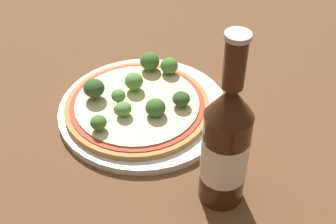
# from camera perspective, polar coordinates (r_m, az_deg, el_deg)

# --- Properties ---
(ground_plane) EXTENTS (3.00, 3.00, 0.00)m
(ground_plane) POSITION_cam_1_polar(r_m,az_deg,el_deg) (0.77, -3.23, -0.44)
(ground_plane) COLOR brown
(plate) EXTENTS (0.28, 0.28, 0.01)m
(plate) POSITION_cam_1_polar(r_m,az_deg,el_deg) (0.77, -2.85, 0.24)
(plate) COLOR silver
(plate) RESTS_ON ground_plane
(pizza) EXTENTS (0.24, 0.24, 0.01)m
(pizza) POSITION_cam_1_polar(r_m,az_deg,el_deg) (0.76, -3.60, 0.98)
(pizza) COLOR #B77F42
(pizza) RESTS_ON plate
(broccoli_floret_0) EXTENTS (0.03, 0.03, 0.03)m
(broccoli_floret_0) POSITION_cam_1_polar(r_m,az_deg,el_deg) (0.72, -1.54, 0.54)
(broccoli_floret_0) COLOR #6B8E51
(broccoli_floret_0) RESTS_ON pizza
(broccoli_floret_1) EXTENTS (0.03, 0.03, 0.02)m
(broccoli_floret_1) POSITION_cam_1_polar(r_m,az_deg,el_deg) (0.73, -5.47, 0.41)
(broccoli_floret_1) COLOR #6B8E51
(broccoli_floret_1) RESTS_ON pizza
(broccoli_floret_2) EXTENTS (0.03, 0.03, 0.02)m
(broccoli_floret_2) POSITION_cam_1_polar(r_m,az_deg,el_deg) (0.70, -8.47, -1.27)
(broccoli_floret_2) COLOR #6B8E51
(broccoli_floret_2) RESTS_ON pizza
(broccoli_floret_3) EXTENTS (0.03, 0.03, 0.03)m
(broccoli_floret_3) POSITION_cam_1_polar(r_m,az_deg,el_deg) (0.77, -4.18, 3.76)
(broccoli_floret_3) COLOR #6B8E51
(broccoli_floret_3) RESTS_ON pizza
(broccoli_floret_4) EXTENTS (0.02, 0.02, 0.03)m
(broccoli_floret_4) POSITION_cam_1_polar(r_m,az_deg,el_deg) (0.74, -6.06, 1.95)
(broccoli_floret_4) COLOR #6B8E51
(broccoli_floret_4) RESTS_ON pizza
(broccoli_floret_5) EXTENTS (0.03, 0.03, 0.03)m
(broccoli_floret_5) POSITION_cam_1_polar(r_m,az_deg,el_deg) (0.81, 0.15, 5.67)
(broccoli_floret_5) COLOR #6B8E51
(broccoli_floret_5) RESTS_ON pizza
(broccoli_floret_6) EXTENTS (0.03, 0.03, 0.02)m
(broccoli_floret_6) POSITION_cam_1_polar(r_m,az_deg,el_deg) (0.74, 1.62, 1.62)
(broccoli_floret_6) COLOR #6B8E51
(broccoli_floret_6) RESTS_ON pizza
(broccoli_floret_7) EXTENTS (0.03, 0.03, 0.03)m
(broccoli_floret_7) POSITION_cam_1_polar(r_m,az_deg,el_deg) (0.82, -2.25, 6.21)
(broccoli_floret_7) COLOR #6B8E51
(broccoli_floret_7) RESTS_ON pizza
(broccoli_floret_8) EXTENTS (0.03, 0.03, 0.03)m
(broccoli_floret_8) POSITION_cam_1_polar(r_m,az_deg,el_deg) (0.76, -9.01, 2.87)
(broccoli_floret_8) COLOR #6B8E51
(broccoli_floret_8) RESTS_ON pizza
(beer_bottle) EXTENTS (0.06, 0.06, 0.26)m
(beer_bottle) POSITION_cam_1_polar(r_m,az_deg,el_deg) (0.59, 7.04, -4.02)
(beer_bottle) COLOR #381E0F
(beer_bottle) RESTS_ON ground_plane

